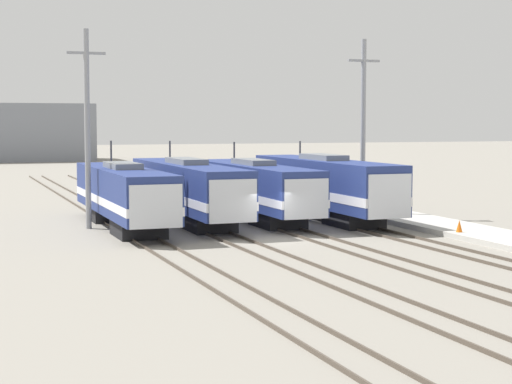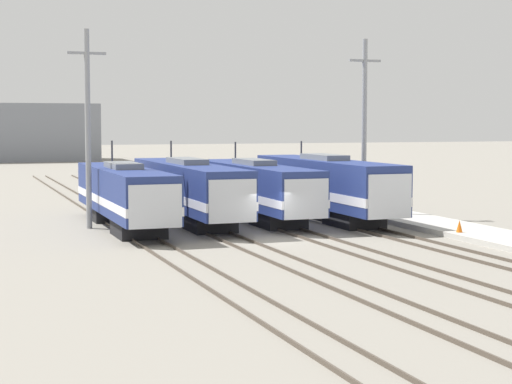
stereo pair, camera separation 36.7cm
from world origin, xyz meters
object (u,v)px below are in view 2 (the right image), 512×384
at_px(locomotive_far_right, 328,186).
at_px(locomotive_far_left, 125,195).
at_px(traffic_cone, 459,226).
at_px(catenary_tower_left, 88,126).
at_px(catenary_tower_right, 364,126).
at_px(locomotive_center_right, 256,189).
at_px(locomotive_center_left, 189,189).

bearing_deg(locomotive_far_right, locomotive_far_left, -179.07).
bearing_deg(locomotive_far_left, traffic_cone, -32.02).
bearing_deg(catenary_tower_left, locomotive_far_right, -2.22).
xyz_separation_m(locomotive_far_left, traffic_cone, (16.60, -10.38, -1.40)).
distance_m(catenary_tower_right, traffic_cone, 12.47).
height_order(locomotive_far_right, traffic_cone, locomotive_far_right).
distance_m(locomotive_far_left, catenary_tower_left, 4.64).
relative_size(locomotive_center_right, traffic_cone, 25.64).
height_order(locomotive_center_left, locomotive_far_right, locomotive_center_left).
bearing_deg(locomotive_center_left, locomotive_far_right, -10.37).
distance_m(locomotive_center_left, locomotive_far_right, 9.10).
relative_size(locomotive_far_left, locomotive_far_right, 0.95).
height_order(locomotive_far_left, catenary_tower_right, catenary_tower_right).
bearing_deg(locomotive_center_left, traffic_cone, -45.26).
bearing_deg(locomotive_far_left, locomotive_center_left, 22.53).
xyz_separation_m(locomotive_far_left, locomotive_center_left, (4.47, 1.86, 0.06)).
height_order(catenary_tower_left, traffic_cone, catenary_tower_left).
bearing_deg(catenary_tower_left, locomotive_far_left, -21.91).
bearing_deg(traffic_cone, locomotive_far_right, 106.69).
xyz_separation_m(locomotive_center_right, catenary_tower_right, (7.41, -0.77, 4.09)).
relative_size(locomotive_far_left, traffic_cone, 24.77).
bearing_deg(locomotive_center_right, locomotive_far_right, -17.00).
xyz_separation_m(locomotive_far_left, catenary_tower_right, (16.36, 0.82, 4.09)).
height_order(locomotive_far_left, catenary_tower_left, catenary_tower_left).
height_order(locomotive_far_right, catenary_tower_left, catenary_tower_left).
distance_m(locomotive_far_left, locomotive_center_left, 4.84).
relative_size(locomotive_center_left, traffic_cone, 27.46).
bearing_deg(catenary_tower_right, locomotive_far_left, -177.14).
height_order(locomotive_far_left, locomotive_center_right, locomotive_far_left).
relative_size(locomotive_center_right, catenary_tower_left, 1.48).
distance_m(locomotive_far_left, traffic_cone, 19.63).
relative_size(catenary_tower_left, traffic_cone, 17.30).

